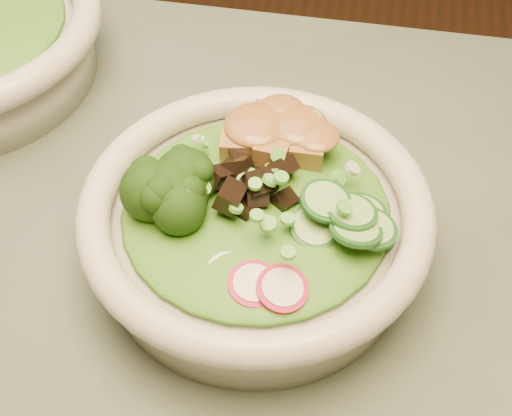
# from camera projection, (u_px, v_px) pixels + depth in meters

# --- Properties ---
(salad_bowl) EXTENTS (0.24, 0.24, 0.07)m
(salad_bowl) POSITION_uv_depth(u_px,v_px,m) (256.00, 225.00, 0.49)
(salad_bowl) COLOR beige
(salad_bowl) RESTS_ON dining_table
(lettuce_bed) EXTENTS (0.18, 0.18, 0.02)m
(lettuce_bed) POSITION_uv_depth(u_px,v_px,m) (256.00, 207.00, 0.48)
(lettuce_bed) COLOR #2A6715
(lettuce_bed) RESTS_ON salad_bowl
(broccoli_florets) EXTENTS (0.09, 0.08, 0.04)m
(broccoli_florets) POSITION_uv_depth(u_px,v_px,m) (173.00, 183.00, 0.47)
(broccoli_florets) COLOR black
(broccoli_florets) RESTS_ON salad_bowl
(radish_slices) EXTENTS (0.10, 0.07, 0.02)m
(radish_slices) POSITION_uv_depth(u_px,v_px,m) (241.00, 276.00, 0.44)
(radish_slices) COLOR maroon
(radish_slices) RESTS_ON salad_bowl
(cucumber_slices) EXTENTS (0.08, 0.08, 0.03)m
(cucumber_slices) POSITION_uv_depth(u_px,v_px,m) (343.00, 212.00, 0.46)
(cucumber_slices) COLOR #86C06B
(cucumber_slices) RESTS_ON salad_bowl
(mushroom_heap) EXTENTS (0.08, 0.08, 0.04)m
(mushroom_heap) POSITION_uv_depth(u_px,v_px,m) (259.00, 183.00, 0.47)
(mushroom_heap) COLOR black
(mushroom_heap) RESTS_ON salad_bowl
(tofu_cubes) EXTENTS (0.09, 0.08, 0.03)m
(tofu_cubes) POSITION_uv_depth(u_px,v_px,m) (274.00, 139.00, 0.50)
(tofu_cubes) COLOR olive
(tofu_cubes) RESTS_ON salad_bowl
(peanut_sauce) EXTENTS (0.06, 0.05, 0.01)m
(peanut_sauce) POSITION_uv_depth(u_px,v_px,m) (274.00, 127.00, 0.50)
(peanut_sauce) COLOR brown
(peanut_sauce) RESTS_ON tofu_cubes
(scallion_garnish) EXTENTS (0.17, 0.17, 0.02)m
(scallion_garnish) POSITION_uv_depth(u_px,v_px,m) (256.00, 186.00, 0.46)
(scallion_garnish) COLOR #5AB13E
(scallion_garnish) RESTS_ON salad_bowl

